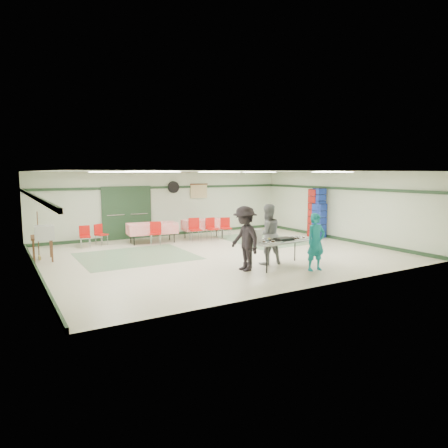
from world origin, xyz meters
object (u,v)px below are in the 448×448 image
chair_loose_a (100,232)px  printer_table (42,239)px  volunteer_dark (245,239)px  chair_d (156,231)px  serving_table (282,242)px  crate_stack_blue_b (319,213)px  broom (38,235)px  chair_b (195,227)px  volunteer_grey (267,234)px  office_printer (44,233)px  chair_loose_b (85,234)px  chair_a (211,226)px  chair_c (226,226)px  crate_stack_red (315,213)px  volunteer_teal (316,242)px  crate_stack_blue_a (319,221)px  dining_table_a (204,224)px  dining_table_b (152,228)px

chair_loose_a → printer_table: bearing=-168.9°
volunteer_dark → chair_d: bearing=-171.1°
serving_table → chair_d: size_ratio=2.32×
serving_table → crate_stack_blue_b: crate_stack_blue_b is taller
chair_loose_a → broom: (-2.20, -1.49, 0.29)m
serving_table → chair_b: size_ratio=2.21×
volunteer_grey → printer_table: (-5.61, 3.86, -0.23)m
serving_table → office_printer: 6.81m
serving_table → chair_loose_b: size_ratio=2.58×
chair_a → office_printer: office_printer is taller
chair_a → crate_stack_blue_b: crate_stack_blue_b is taller
chair_c → crate_stack_red: crate_stack_red is taller
volunteer_grey → crate_stack_red: 5.58m
volunteer_teal → volunteer_dark: volunteer_dark is taller
crate_stack_blue_a → office_printer: crate_stack_blue_a is taller
dining_table_a → printer_table: dining_table_a is taller
chair_b → chair_d: chair_b is taller
chair_a → crate_stack_blue_b: bearing=-26.5°
chair_loose_a → crate_stack_blue_a: bearing=-46.4°
volunteer_grey → chair_loose_b: 6.74m
dining_table_b → volunteer_dark: bearing=-77.2°
volunteer_dark → office_printer: 5.76m
crate_stack_blue_a → volunteer_grey: bearing=-149.5°
chair_loose_a → printer_table: size_ratio=0.79×
crate_stack_blue_b → office_printer: (-10.30, 0.32, -0.07)m
volunteer_grey → volunteer_dark: 1.04m
dining_table_b → crate_stack_blue_a: (6.33, -2.32, 0.14)m
volunteer_teal → dining_table_b: 6.79m
chair_loose_b → crate_stack_blue_a: crate_stack_blue_a is taller
volunteer_dark → broom: bearing=-132.7°
chair_a → chair_c: size_ratio=1.04×
serving_table → volunteer_teal: 0.97m
chair_b → crate_stack_blue_b: size_ratio=0.45×
serving_table → dining_table_b: (-1.81, 5.56, -0.15)m
volunteer_teal → crate_stack_red: bearing=52.0°
crate_stack_blue_b → dining_table_b: bearing=160.1°
chair_b → chair_loose_b: bearing=177.5°
printer_table → volunteer_grey: bearing=-30.6°
office_printer → dining_table_a: bearing=21.4°
chair_b → chair_loose_a: bearing=172.5°
broom → dining_table_a: bearing=0.5°
dining_table_a → broom: bearing=-166.1°
chair_loose_b → crate_stack_red: crate_stack_red is taller
serving_table → chair_b: (-0.29, 5.00, -0.16)m
crate_stack_blue_a → printer_table: crate_stack_blue_a is taller
volunteer_dark → chair_c: 5.36m
dining_table_a → chair_loose_a: (-4.05, 0.47, -0.09)m
chair_a → crate_stack_red: crate_stack_red is taller
chair_a → broom: (-6.31, -0.46, 0.22)m
dining_table_a → dining_table_b: (-2.20, 0.00, 0.00)m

